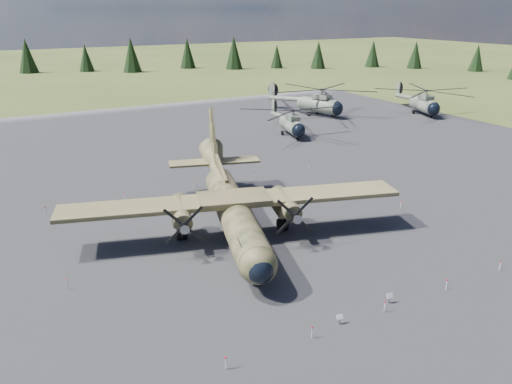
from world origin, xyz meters
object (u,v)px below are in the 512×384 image
transport_plane (232,203)px  helicopter_near (292,117)px  helicopter_far (425,97)px  helicopter_mid (319,97)px

transport_plane → helicopter_near: bearing=65.5°
helicopter_far → transport_plane: bearing=-133.1°
helicopter_mid → helicopter_near: bearing=-158.5°
transport_plane → helicopter_mid: 55.29m
helicopter_near → helicopter_far: 31.81m
transport_plane → helicopter_mid: (38.20, 39.97, 0.83)m
transport_plane → helicopter_mid: transport_plane is taller
transport_plane → helicopter_far: bearing=45.0°
transport_plane → helicopter_near: (24.89, 28.83, 0.22)m
helicopter_mid → transport_plane: bearing=-152.2°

